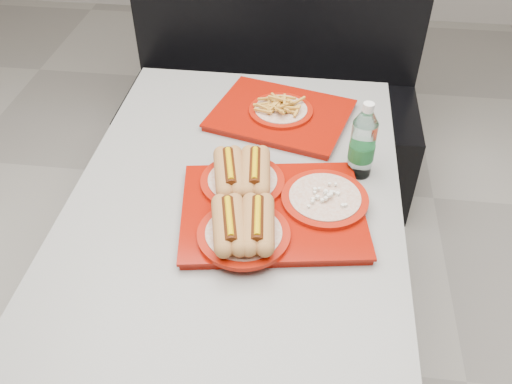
# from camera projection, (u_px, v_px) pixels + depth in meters

# --- Properties ---
(ground) EXTENTS (6.00, 6.00, 0.00)m
(ground) POSITION_uv_depth(u_px,v_px,m) (239.00, 357.00, 1.95)
(ground) COLOR #A09B8F
(ground) RESTS_ON ground
(diner_table) EXTENTS (0.92, 1.42, 0.75)m
(diner_table) POSITION_uv_depth(u_px,v_px,m) (235.00, 246.00, 1.57)
(diner_table) COLOR black
(diner_table) RESTS_ON ground
(booth_bench) EXTENTS (1.30, 0.57, 1.35)m
(booth_bench) POSITION_uv_depth(u_px,v_px,m) (272.00, 100.00, 2.50)
(booth_bench) COLOR black
(booth_bench) RESTS_ON ground
(tray_near) EXTENTS (0.52, 0.44, 0.10)m
(tray_near) POSITION_uv_depth(u_px,v_px,m) (265.00, 204.00, 1.40)
(tray_near) COLOR #830D03
(tray_near) RESTS_ON diner_table
(tray_far) EXTENTS (0.50, 0.43, 0.08)m
(tray_far) POSITION_uv_depth(u_px,v_px,m) (281.00, 112.00, 1.75)
(tray_far) COLOR #830D03
(tray_far) RESTS_ON diner_table
(water_bottle) EXTENTS (0.07, 0.07, 0.23)m
(water_bottle) POSITION_uv_depth(u_px,v_px,m) (363.00, 144.00, 1.49)
(water_bottle) COLOR silver
(water_bottle) RESTS_ON diner_table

